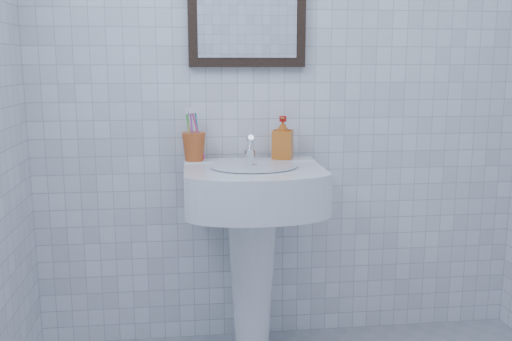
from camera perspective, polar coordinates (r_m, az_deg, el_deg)
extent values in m
cube|color=silver|center=(2.53, 2.88, 10.52)|extent=(2.20, 0.02, 2.50)
cone|color=white|center=(2.49, -0.41, -10.74)|extent=(0.22, 0.22, 0.70)
cube|color=white|center=(2.32, -0.28, -1.67)|extent=(0.56, 0.40, 0.17)
cube|color=white|center=(2.46, -0.69, 0.80)|extent=(0.56, 0.10, 0.03)
cylinder|color=silver|center=(2.27, -0.20, 0.47)|extent=(0.35, 0.35, 0.01)
cylinder|color=white|center=(2.43, -0.63, 1.58)|extent=(0.05, 0.05, 0.05)
cylinder|color=white|center=(2.40, -0.60, 2.83)|extent=(0.02, 0.09, 0.07)
cylinder|color=white|center=(2.44, -0.68, 2.51)|extent=(0.03, 0.05, 0.08)
imported|color=#D34F14|center=(2.46, 2.69, 3.30)|extent=(0.11, 0.11, 0.18)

